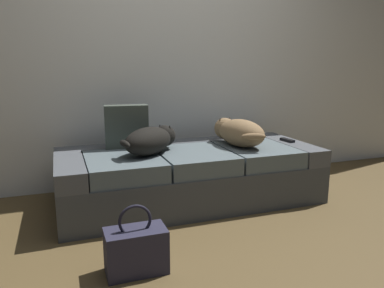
# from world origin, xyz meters

# --- Properties ---
(ground_plane) EXTENTS (10.00, 10.00, 0.00)m
(ground_plane) POSITION_xyz_m (0.00, 0.00, 0.00)
(ground_plane) COLOR brown
(back_wall) EXTENTS (6.40, 0.10, 2.80)m
(back_wall) POSITION_xyz_m (0.00, 1.59, 1.40)
(back_wall) COLOR silver
(back_wall) RESTS_ON ground
(couch) EXTENTS (2.03, 0.86, 0.43)m
(couch) POSITION_xyz_m (0.00, 0.96, 0.21)
(couch) COLOR #414549
(couch) RESTS_ON ground
(dog_dark) EXTENTS (0.53, 0.48, 0.20)m
(dog_dark) POSITION_xyz_m (-0.32, 0.91, 0.53)
(dog_dark) COLOR black
(dog_dark) RESTS_ON couch
(dog_tan) EXTENTS (0.36, 0.64, 0.22)m
(dog_tan) POSITION_xyz_m (0.42, 0.95, 0.54)
(dog_tan) COLOR olive
(dog_tan) RESTS_ON couch
(tv_remote) EXTENTS (0.06, 0.15, 0.02)m
(tv_remote) POSITION_xyz_m (0.89, 0.95, 0.44)
(tv_remote) COLOR black
(tv_remote) RESTS_ON couch
(throw_pillow) EXTENTS (0.35, 0.16, 0.34)m
(throw_pillow) POSITION_xyz_m (-0.45, 1.18, 0.60)
(throw_pillow) COLOR #40483F
(throw_pillow) RESTS_ON couch
(handbag) EXTENTS (0.32, 0.18, 0.38)m
(handbag) POSITION_xyz_m (-0.62, 0.05, 0.13)
(handbag) COLOR #2B2A3E
(handbag) RESTS_ON ground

